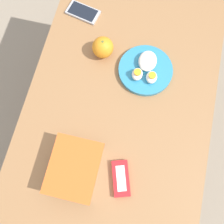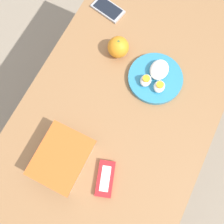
% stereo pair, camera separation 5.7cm
% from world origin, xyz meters
% --- Properties ---
extents(ground_plane, '(10.00, 10.00, 0.00)m').
position_xyz_m(ground_plane, '(0.00, 0.00, 0.00)').
color(ground_plane, gray).
extents(table, '(1.24, 0.65, 0.71)m').
position_xyz_m(table, '(0.00, 0.00, 0.62)').
color(table, '#996B42').
rests_on(table, ground_plane).
extents(food_container, '(0.19, 0.15, 0.08)m').
position_xyz_m(food_container, '(-0.30, 0.09, 0.74)').
color(food_container, white).
rests_on(food_container, table).
extents(orange_fruit, '(0.08, 0.08, 0.08)m').
position_xyz_m(orange_fruit, '(0.14, 0.10, 0.75)').
color(orange_fruit, orange).
rests_on(orange_fruit, table).
extents(rice_plate, '(0.20, 0.20, 0.05)m').
position_xyz_m(rice_plate, '(0.10, -0.06, 0.73)').
color(rice_plate, teal).
rests_on(rice_plate, table).
extents(candy_bar, '(0.12, 0.08, 0.02)m').
position_xyz_m(candy_bar, '(-0.29, -0.06, 0.72)').
color(candy_bar, red).
rests_on(candy_bar, table).
extents(cell_phone, '(0.09, 0.14, 0.01)m').
position_xyz_m(cell_phone, '(0.29, 0.22, 0.72)').
color(cell_phone, '#ADADB2').
rests_on(cell_phone, table).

